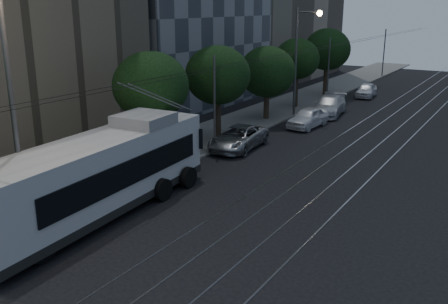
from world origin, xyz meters
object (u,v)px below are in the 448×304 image
at_px(car_white_a, 308,118).
at_px(streetlamp_near, 15,71).
at_px(pickup_silver, 238,138).
at_px(car_white_c, 332,102).
at_px(trolleybus, 100,175).
at_px(streetlamp_far, 301,52).
at_px(car_white_d, 366,90).
at_px(car_white_b, 329,106).

xyz_separation_m(car_white_a, streetlamp_near, (-2.15, -23.13, 5.85)).
height_order(pickup_silver, car_white_c, pickup_silver).
height_order(trolleybus, car_white_a, trolleybus).
relative_size(car_white_a, streetlamp_near, 0.39).
height_order(pickup_silver, streetlamp_far, streetlamp_far).
distance_m(pickup_silver, streetlamp_near, 16.38).
bearing_deg(streetlamp_far, car_white_d, 80.16).
bearing_deg(trolleybus, streetlamp_far, 87.78).
relative_size(car_white_a, car_white_d, 1.06).
bearing_deg(car_white_b, streetlamp_near, -101.56).
xyz_separation_m(car_white_a, car_white_b, (-0.19, 5.00, 0.05)).
xyz_separation_m(pickup_silver, car_white_c, (0.73, 15.31, -0.04)).
bearing_deg(streetlamp_far, streetlamp_near, -90.10).
relative_size(streetlamp_near, streetlamp_far, 1.26).
bearing_deg(car_white_c, pickup_silver, -100.80).
bearing_deg(car_white_b, streetlamp_far, -141.07).
height_order(car_white_a, streetlamp_near, streetlamp_near).
distance_m(trolleybus, streetlamp_far, 23.35).
bearing_deg(car_white_a, streetlamp_far, 130.04).
xyz_separation_m(trolleybus, streetlamp_near, (-0.75, -3.04, 4.75)).
bearing_deg(streetlamp_near, pickup_silver, 87.64).
height_order(car_white_d, streetlamp_far, streetlamp_far).
distance_m(trolleybus, streetlamp_near, 5.69).
height_order(trolleybus, car_white_b, trolleybus).
distance_m(trolleybus, car_white_d, 35.26).
relative_size(trolleybus, streetlamp_near, 1.21).
relative_size(trolleybus, car_white_c, 3.24).
xyz_separation_m(car_white_d, streetlamp_near, (-2.15, -38.25, 5.89)).
bearing_deg(pickup_silver, car_white_b, 79.78).
distance_m(trolleybus, car_white_a, 20.17).
distance_m(car_white_c, car_white_d, 7.70).
relative_size(car_white_a, streetlamp_far, 0.50).
bearing_deg(car_white_b, pickup_silver, -103.50).
distance_m(streetlamp_near, streetlamp_far, 26.15).
bearing_deg(pickup_silver, car_white_d, 81.90).
bearing_deg(streetlamp_far, pickup_silver, -86.93).
bearing_deg(streetlamp_near, trolleybus, 76.10).
relative_size(car_white_a, car_white_c, 1.05).
bearing_deg(streetlamp_far, car_white_b, 46.51).
bearing_deg(trolleybus, car_white_d, 83.76).
relative_size(trolleybus, streetlamp_far, 1.53).
bearing_deg(car_white_c, car_white_d, 76.02).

